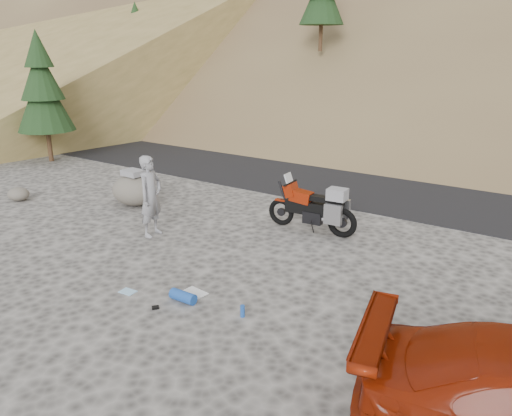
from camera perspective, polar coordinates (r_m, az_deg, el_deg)
The scene contains 12 objects.
ground at distance 10.86m, azimuth -9.32°, elevation -6.18°, with size 140.00×140.00×0.00m, color #403E3B.
road at distance 18.06m, azimuth 10.72°, elevation 3.56°, with size 120.00×7.00×0.05m, color black.
conifer_verge at distance 21.43m, azimuth -23.25°, elevation 12.53°, with size 2.20×2.20×5.04m.
motorcycle at distance 12.36m, azimuth 6.81°, elevation -0.04°, with size 2.39×0.78×1.42m.
man at distance 12.52m, azimuth -11.64°, elevation -3.00°, with size 0.72×0.47×1.97m, color gray.
boulder at distance 14.85m, azimuth -13.74°, elevation 2.07°, with size 1.59×1.44×1.06m.
small_rock at distance 16.51m, azimuth -25.52°, elevation 1.45°, with size 0.70×0.64×0.40m.
gear_white_cloth at distance 9.51m, azimuth -7.30°, elevation -9.69°, with size 0.46×0.41×0.02m, color white.
gear_blue_mat at distance 9.24m, azimuth -8.34°, elevation -9.97°, with size 0.20×0.20×0.51m, color #1B4BA7.
gear_bottle at distance 8.67m, azimuth -1.56°, elevation -11.70°, with size 0.08×0.08×0.21m, color #1B4BA7.
gear_glove_b at distance 9.13m, azimuth -11.42°, elevation -11.08°, with size 0.12×0.09×0.04m, color black.
gear_blue_cloth at distance 9.82m, azimuth -14.44°, elevation -9.24°, with size 0.30×0.22×0.01m, color #95C6E7.
Camera 1 is at (6.98, -7.06, 4.40)m, focal length 35.00 mm.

